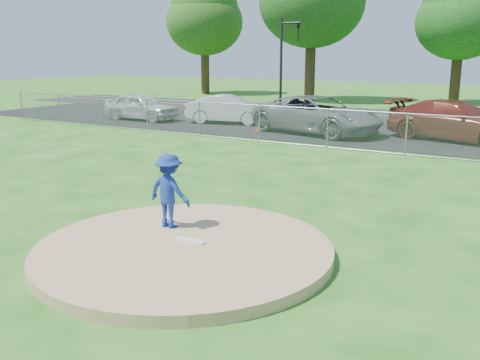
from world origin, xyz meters
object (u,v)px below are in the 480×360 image
object	(u,v)px
traffic_cone	(259,124)
pitcher	(169,191)
parked_car_white	(229,109)
tree_center	(462,11)
traffic_signal_left	(285,57)
parked_car_gray	(317,115)
parked_car_silver	(142,106)
tree_far_left	(204,12)
parked_car_darkred	(456,121)

from	to	relation	value
traffic_cone	pitcher	bearing A→B (deg)	-68.09
traffic_cone	parked_car_white	world-z (taller)	parked_car_white
tree_center	traffic_signal_left	bearing A→B (deg)	-122.90
pitcher	parked_car_gray	bearing A→B (deg)	-75.40
tree_center	parked_car_gray	size ratio (longest dim) A/B	1.61
traffic_signal_left	traffic_cone	world-z (taller)	traffic_signal_left
pitcher	parked_car_silver	xyz separation A→B (m)	(-13.17, 14.40, -0.20)
tree_center	traffic_signal_left	world-z (taller)	tree_center
tree_center	traffic_cone	xyz separation A→B (m)	(-5.49, -19.31, -6.14)
traffic_cone	parked_car_silver	xyz separation A→B (m)	(-7.55, 0.43, 0.42)
parked_car_white	tree_far_left	bearing A→B (deg)	24.37
traffic_signal_left	parked_car_gray	xyz separation A→B (m)	(4.92, -6.63, -2.50)
parked_car_silver	parked_car_darkred	world-z (taller)	parked_car_darkred
tree_center	parked_car_gray	xyz separation A→B (m)	(-2.84, -18.63, -5.61)
parked_car_white	traffic_cone	bearing A→B (deg)	-134.81
pitcher	parked_car_darkred	xyz separation A→B (m)	(2.84, 15.66, -0.10)
tree_center	parked_car_white	world-z (taller)	tree_center
tree_far_left	traffic_signal_left	size ratio (longest dim) A/B	1.92
tree_far_left	tree_center	bearing A→B (deg)	2.73
tree_far_left	parked_car_silver	world-z (taller)	tree_far_left
traffic_signal_left	parked_car_gray	world-z (taller)	traffic_signal_left
tree_center	parked_car_white	distance (m)	20.29
parked_car_gray	parked_car_white	bearing A→B (deg)	93.33
tree_center	parked_car_darkred	distance (m)	18.74
parked_car_silver	traffic_signal_left	bearing A→B (deg)	-38.01
parked_car_gray	parked_car_darkred	xyz separation A→B (m)	(5.81, 1.00, -0.02)
parked_car_darkred	traffic_signal_left	bearing A→B (deg)	75.12
tree_center	parked_car_darkred	size ratio (longest dim) A/B	1.72
parked_car_white	parked_car_gray	distance (m)	5.40
pitcher	parked_car_gray	xyz separation A→B (m)	(-2.97, 14.65, -0.08)
traffic_cone	parked_car_white	bearing A→B (deg)	148.44
traffic_signal_left	parked_car_darkred	bearing A→B (deg)	-27.66
parked_car_white	parked_car_gray	bearing A→B (deg)	-113.43
tree_far_left	parked_car_silver	size ratio (longest dim) A/B	2.49
tree_center	traffic_signal_left	xyz separation A→B (m)	(-7.76, -12.00, -3.11)
tree_center	parked_car_gray	bearing A→B (deg)	-98.67
tree_center	parked_car_silver	distance (m)	23.65
tree_far_left	parked_car_darkred	distance (m)	29.83
pitcher	parked_car_gray	distance (m)	14.95
tree_far_left	parked_car_gray	size ratio (longest dim) A/B	1.76
tree_far_left	parked_car_white	world-z (taller)	tree_far_left
pitcher	parked_car_white	bearing A→B (deg)	-58.92
traffic_cone	tree_center	bearing A→B (deg)	74.14
parked_car_silver	parked_car_gray	distance (m)	10.20
pitcher	parked_car_white	xyz separation A→B (m)	(-8.28, 15.61, -0.21)
tree_center	parked_car_darkred	world-z (taller)	tree_center
traffic_cone	tree_far_left	bearing A→B (deg)	130.27
traffic_cone	parked_car_white	xyz separation A→B (m)	(-2.66, 1.64, 0.41)
parked_car_silver	parked_car_darkred	xyz separation A→B (m)	(16.01, 1.25, 0.09)
tree_far_left	parked_car_gray	world-z (taller)	tree_far_left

